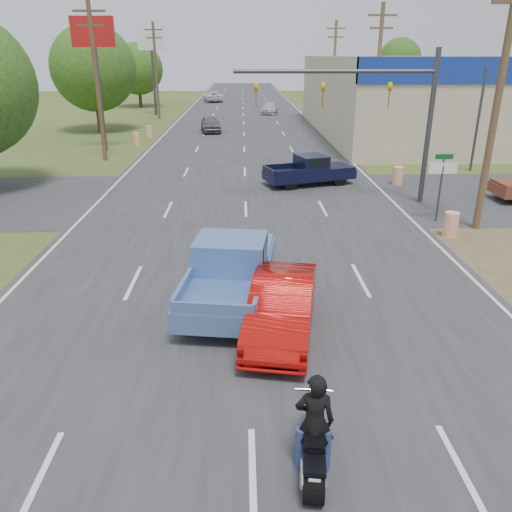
{
  "coord_description": "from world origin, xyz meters",
  "views": [
    {
      "loc": [
        -0.11,
        -6.34,
        6.65
      ],
      "look_at": [
        0.24,
        6.94,
        1.3
      ],
      "focal_mm": 35.0,
      "sensor_mm": 36.0,
      "label": 1
    }
  ],
  "objects_px": {
    "distant_car_grey": "(211,124)",
    "navy_pickup": "(311,170)",
    "rider": "(314,426)",
    "distant_car_white": "(213,97)",
    "red_convertible": "(282,307)",
    "distant_car_silver": "(269,108)",
    "motorcycle": "(313,448)",
    "blue_pickup": "(231,268)"
  },
  "relations": [
    {
      "from": "distant_car_grey",
      "to": "navy_pickup",
      "type": "bearing_deg",
      "value": -79.72
    },
    {
      "from": "rider",
      "to": "distant_car_grey",
      "type": "xyz_separation_m",
      "value": [
        -4.12,
        41.02,
        -0.19
      ]
    },
    {
      "from": "rider",
      "to": "distant_car_white",
      "type": "xyz_separation_m",
      "value": [
        -5.65,
        73.84,
        -0.17
      ]
    },
    {
      "from": "red_convertible",
      "to": "distant_car_silver",
      "type": "xyz_separation_m",
      "value": [
        2.37,
        52.12,
        -0.08
      ]
    },
    {
      "from": "motorcycle",
      "to": "rider",
      "type": "xyz_separation_m",
      "value": [
        0.01,
        0.06,
        0.41
      ]
    },
    {
      "from": "distant_car_silver",
      "to": "distant_car_white",
      "type": "height_order",
      "value": "distant_car_white"
    },
    {
      "from": "red_convertible",
      "to": "rider",
      "type": "bearing_deg",
      "value": -77.61
    },
    {
      "from": "motorcycle",
      "to": "distant_car_grey",
      "type": "relative_size",
      "value": 0.52
    },
    {
      "from": "rider",
      "to": "navy_pickup",
      "type": "xyz_separation_m",
      "value": [
        2.61,
        20.45,
        -0.1
      ]
    },
    {
      "from": "motorcycle",
      "to": "distant_car_white",
      "type": "bearing_deg",
      "value": 100.87
    },
    {
      "from": "rider",
      "to": "distant_car_white",
      "type": "height_order",
      "value": "rider"
    },
    {
      "from": "blue_pickup",
      "to": "distant_car_silver",
      "type": "relative_size",
      "value": 1.31
    },
    {
      "from": "motorcycle",
      "to": "rider",
      "type": "height_order",
      "value": "rider"
    },
    {
      "from": "distant_car_grey",
      "to": "distant_car_white",
      "type": "relative_size",
      "value": 0.8
    },
    {
      "from": "red_convertible",
      "to": "distant_car_silver",
      "type": "bearing_deg",
      "value": 97.36
    },
    {
      "from": "navy_pickup",
      "to": "distant_car_grey",
      "type": "distance_m",
      "value": 21.65
    },
    {
      "from": "rider",
      "to": "distant_car_silver",
      "type": "xyz_separation_m",
      "value": [
        2.17,
        56.72,
        -0.27
      ]
    },
    {
      "from": "distant_car_white",
      "to": "distant_car_grey",
      "type": "bearing_deg",
      "value": 83.26
    },
    {
      "from": "red_convertible",
      "to": "motorcycle",
      "type": "xyz_separation_m",
      "value": [
        0.19,
        -4.66,
        -0.23
      ]
    },
    {
      "from": "motorcycle",
      "to": "distant_car_silver",
      "type": "height_order",
      "value": "distant_car_silver"
    },
    {
      "from": "rider",
      "to": "distant_car_white",
      "type": "relative_size",
      "value": 0.34
    },
    {
      "from": "distant_car_grey",
      "to": "distant_car_white",
      "type": "xyz_separation_m",
      "value": [
        -1.53,
        32.82,
        0.02
      ]
    },
    {
      "from": "red_convertible",
      "to": "distant_car_silver",
      "type": "height_order",
      "value": "red_convertible"
    },
    {
      "from": "rider",
      "to": "blue_pickup",
      "type": "height_order",
      "value": "blue_pickup"
    },
    {
      "from": "blue_pickup",
      "to": "distant_car_silver",
      "type": "xyz_separation_m",
      "value": [
        3.69,
        50.05,
        -0.29
      ]
    },
    {
      "from": "motorcycle",
      "to": "navy_pickup",
      "type": "xyz_separation_m",
      "value": [
        2.61,
        20.51,
        0.32
      ]
    },
    {
      "from": "motorcycle",
      "to": "blue_pickup",
      "type": "height_order",
      "value": "blue_pickup"
    },
    {
      "from": "red_convertible",
      "to": "distant_car_grey",
      "type": "height_order",
      "value": "red_convertible"
    },
    {
      "from": "red_convertible",
      "to": "rider",
      "type": "distance_m",
      "value": 4.61
    },
    {
      "from": "motorcycle",
      "to": "distant_car_grey",
      "type": "distance_m",
      "value": 41.29
    },
    {
      "from": "distant_car_grey",
      "to": "distant_car_white",
      "type": "distance_m",
      "value": 32.85
    },
    {
      "from": "blue_pickup",
      "to": "rider",
      "type": "bearing_deg",
      "value": -69.49
    },
    {
      "from": "rider",
      "to": "blue_pickup",
      "type": "xyz_separation_m",
      "value": [
        -1.52,
        6.66,
        0.02
      ]
    },
    {
      "from": "motorcycle",
      "to": "rider",
      "type": "distance_m",
      "value": 0.42
    },
    {
      "from": "red_convertible",
      "to": "navy_pickup",
      "type": "height_order",
      "value": "navy_pickup"
    },
    {
      "from": "distant_car_silver",
      "to": "blue_pickup",
      "type": "bearing_deg",
      "value": -84.68
    },
    {
      "from": "motorcycle",
      "to": "distant_car_grey",
      "type": "height_order",
      "value": "distant_car_grey"
    },
    {
      "from": "red_convertible",
      "to": "distant_car_white",
      "type": "bearing_deg",
      "value": 104.46
    },
    {
      "from": "distant_car_silver",
      "to": "distant_car_white",
      "type": "xyz_separation_m",
      "value": [
        -7.82,
        17.12,
        0.1
      ]
    },
    {
      "from": "blue_pickup",
      "to": "distant_car_grey",
      "type": "bearing_deg",
      "value": 102.01
    },
    {
      "from": "navy_pickup",
      "to": "distant_car_grey",
      "type": "height_order",
      "value": "navy_pickup"
    },
    {
      "from": "distant_car_grey",
      "to": "motorcycle",
      "type": "bearing_deg",
      "value": -92.11
    }
  ]
}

